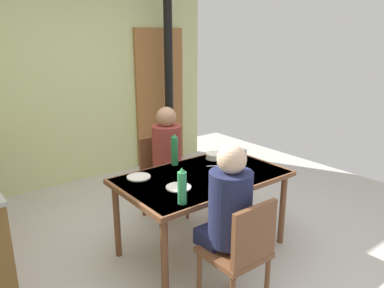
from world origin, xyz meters
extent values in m
plane|color=beige|center=(0.00, 0.00, 0.00)|extent=(6.32, 6.32, 0.00)
cube|color=#C5CD8B|center=(0.00, 2.43, 1.44)|extent=(4.09, 0.10, 2.88)
cube|color=#985F31|center=(1.30, 2.35, 1.00)|extent=(0.80, 0.05, 2.00)
cylinder|color=black|center=(1.28, 2.08, 1.44)|extent=(0.12, 0.12, 2.88)
cube|color=brown|center=(0.23, 0.05, 0.71)|extent=(1.46, 0.89, 0.04)
cube|color=#DD9A91|center=(0.23, 0.05, 0.72)|extent=(1.40, 0.85, 0.00)
cylinder|color=brown|center=(-0.42, -0.33, 0.34)|extent=(0.06, 0.06, 0.69)
cylinder|color=brown|center=(0.89, -0.33, 0.34)|extent=(0.06, 0.06, 0.69)
cylinder|color=brown|center=(-0.42, 0.42, 0.34)|extent=(0.06, 0.06, 0.69)
cylinder|color=brown|center=(0.89, 0.42, 0.34)|extent=(0.06, 0.06, 0.69)
cube|color=brown|center=(-0.08, -0.68, 0.45)|extent=(0.40, 0.40, 0.04)
cube|color=brown|center=(-0.08, -0.86, 0.66)|extent=(0.38, 0.04, 0.42)
cylinder|color=brown|center=(-0.25, -0.51, 0.21)|extent=(0.04, 0.04, 0.41)
cylinder|color=brown|center=(0.09, -0.51, 0.21)|extent=(0.04, 0.04, 0.41)
cylinder|color=brown|center=(0.09, -0.85, 0.21)|extent=(0.04, 0.04, 0.41)
cube|color=brown|center=(0.32, 0.77, 0.45)|extent=(0.40, 0.40, 0.04)
cube|color=brown|center=(0.32, 0.95, 0.66)|extent=(0.38, 0.04, 0.42)
cylinder|color=brown|center=(0.49, 0.60, 0.21)|extent=(0.04, 0.04, 0.41)
cylinder|color=brown|center=(0.15, 0.60, 0.21)|extent=(0.04, 0.04, 0.41)
cylinder|color=brown|center=(0.49, 0.94, 0.21)|extent=(0.04, 0.04, 0.41)
cylinder|color=brown|center=(0.15, 0.94, 0.21)|extent=(0.04, 0.04, 0.41)
cube|color=#1B1F41|center=(-0.08, -0.52, 0.51)|extent=(0.30, 0.22, 0.12)
cylinder|color=#1E2347|center=(-0.08, -0.63, 0.77)|extent=(0.30, 0.30, 0.52)
sphere|color=beige|center=(-0.08, -0.63, 1.12)|extent=(0.20, 0.20, 0.20)
cube|color=maroon|center=(0.32, 0.61, 0.51)|extent=(0.30, 0.22, 0.12)
cylinder|color=maroon|center=(0.32, 0.72, 0.77)|extent=(0.30, 0.30, 0.52)
sphere|color=#A87A5B|center=(0.32, 0.72, 1.12)|extent=(0.20, 0.20, 0.20)
cylinder|color=#297944|center=(0.20, 0.42, 0.86)|extent=(0.07, 0.07, 0.27)
cone|color=#237B38|center=(0.20, 0.42, 1.01)|extent=(0.05, 0.05, 0.04)
cylinder|color=#339B5D|center=(-0.24, -0.30, 0.85)|extent=(0.07, 0.07, 0.24)
cone|color=#349153|center=(-0.24, -0.30, 0.98)|extent=(0.05, 0.05, 0.04)
cylinder|color=silver|center=(0.61, 0.33, 0.75)|extent=(0.17, 0.17, 0.05)
cylinder|color=white|center=(-0.23, 0.34, 0.73)|extent=(0.20, 0.20, 0.01)
cylinder|color=white|center=(-0.10, -0.05, 0.73)|extent=(0.20, 0.20, 0.01)
cylinder|color=silver|center=(0.85, 0.15, 0.77)|extent=(0.06, 0.06, 0.09)
cylinder|color=#DBB77A|center=(0.33, -0.20, 0.74)|extent=(0.19, 0.19, 0.02)
cube|color=silver|center=(0.47, 0.16, 0.73)|extent=(0.14, 0.09, 0.00)
cube|color=silver|center=(0.52, -0.01, 0.73)|extent=(0.14, 0.08, 0.00)
camera|label=1|loc=(-1.69, -2.28, 1.90)|focal=34.62mm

